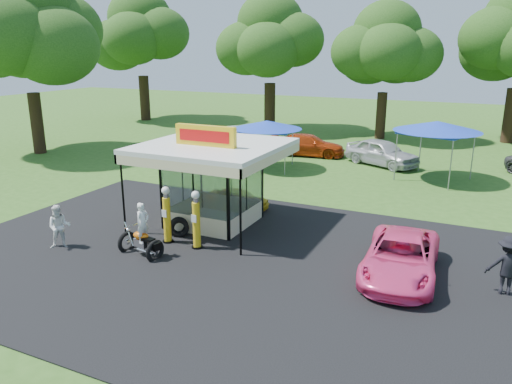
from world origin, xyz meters
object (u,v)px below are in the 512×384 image
at_px(bg_car_c, 382,152).
at_px(spectator_west, 59,227).
at_px(gas_pump_right, 196,221).
at_px(kiosk_car, 238,199).
at_px(gas_station_kiosk, 213,182).
at_px(tent_west, 267,125).
at_px(tent_east, 437,127).
at_px(spectator_east_a, 508,266).
at_px(bg_car_b, 308,145).
at_px(bg_car_a, 231,139).
at_px(motorcycle, 142,235).
at_px(gas_pump_left, 167,216).
at_px(pink_sedan, 401,257).

bearing_deg(bg_car_c, spectator_west, -176.31).
xyz_separation_m(gas_pump_right, kiosk_car, (-0.80, 4.83, -0.57)).
bearing_deg(gas_station_kiosk, bg_car_c, 73.64).
xyz_separation_m(gas_pump_right, tent_west, (-2.87, 12.60, 1.58)).
xyz_separation_m(kiosk_car, tent_east, (7.36, 9.24, 2.47)).
relative_size(gas_pump_right, spectator_east_a, 1.20).
xyz_separation_m(bg_car_b, bg_car_c, (5.10, -0.83, 0.10)).
xyz_separation_m(gas_pump_right, tent_east, (6.55, 14.08, 1.90)).
relative_size(gas_station_kiosk, spectator_east_a, 2.95).
relative_size(bg_car_b, tent_west, 1.17).
bearing_deg(tent_west, bg_car_c, 31.92).
distance_m(bg_car_a, bg_car_c, 10.58).
xyz_separation_m(motorcycle, tent_west, (-1.51, 13.98, 1.84)).
relative_size(motorcycle, spectator_west, 1.25).
bearing_deg(kiosk_car, gas_pump_left, 174.23).
relative_size(bg_car_a, bg_car_c, 1.04).
bearing_deg(gas_station_kiosk, motorcycle, -97.88).
bearing_deg(motorcycle, bg_car_a, 118.45).
distance_m(kiosk_car, bg_car_a, 13.31).
distance_m(gas_pump_right, pink_sedan, 7.14).
distance_m(spectator_east_a, tent_east, 13.78).
relative_size(bg_car_c, tent_west, 1.15).
distance_m(kiosk_car, bg_car_b, 12.45).
bearing_deg(gas_pump_left, spectator_west, -147.23).
bearing_deg(gas_pump_right, kiosk_car, 99.45).
height_order(kiosk_car, bg_car_a, bg_car_a).
bearing_deg(gas_station_kiosk, spectator_west, -128.43).
relative_size(bg_car_c, tent_east, 1.02).
bearing_deg(tent_west, motorcycle, -83.82).
bearing_deg(bg_car_c, gas_station_kiosk, -169.85).
distance_m(gas_station_kiosk, bg_car_c, 14.39).
distance_m(gas_station_kiosk, spectator_west, 6.08).
distance_m(kiosk_car, tent_west, 8.32).
relative_size(gas_pump_right, kiosk_car, 0.78).
bearing_deg(spectator_east_a, motorcycle, 4.98).
relative_size(kiosk_car, spectator_west, 1.72).
bearing_deg(pink_sedan, kiosk_car, 149.08).
xyz_separation_m(gas_station_kiosk, bg_car_b, (-1.06, 14.61, -1.07)).
distance_m(bg_car_c, tent_east, 4.58).
xyz_separation_m(motorcycle, tent_east, (7.91, 15.46, 2.16)).
distance_m(gas_station_kiosk, gas_pump_left, 2.76).
bearing_deg(pink_sedan, bg_car_a, 128.78).
xyz_separation_m(gas_station_kiosk, spectator_west, (-3.73, -4.70, -0.96)).
bearing_deg(gas_pump_left, bg_car_b, 91.90).
height_order(gas_station_kiosk, tent_east, gas_station_kiosk).
bearing_deg(bg_car_c, bg_car_b, 107.25).
xyz_separation_m(gas_pump_right, bg_car_a, (-7.34, 16.42, -0.24)).
bearing_deg(gas_station_kiosk, gas_pump_right, -72.98).
height_order(gas_pump_left, tent_east, tent_east).
bearing_deg(spectator_west, gas_pump_right, -14.38).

